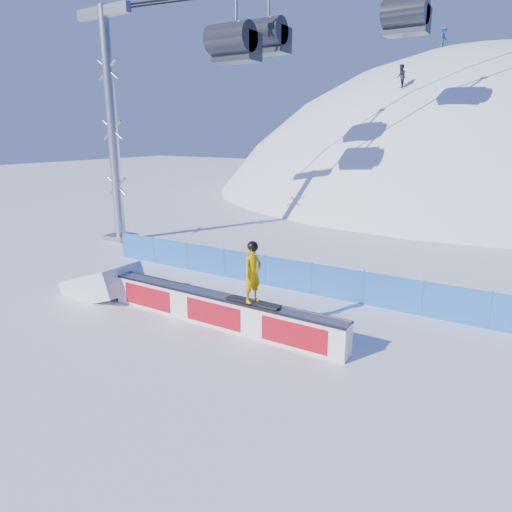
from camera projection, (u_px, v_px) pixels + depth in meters
The scene contains 7 objects.
ground at pixel (275, 346), 12.95m from camera, with size 160.00×160.00×0.00m, color white.
snow_hill at pixel (455, 349), 52.05m from camera, with size 64.00×64.00×64.00m.
safety_fence at pixel (337, 283), 16.47m from camera, with size 22.05×0.05×1.30m.
rail_box at pixel (218, 311), 14.19m from camera, with size 8.57×0.63×1.03m.
snow_ramp at pixel (104, 294), 17.08m from camera, with size 2.68×1.79×1.00m, color white, non-canonical shape.
snowboarder at pixel (253, 273), 13.16m from camera, with size 1.79×0.70×1.87m.
distant_skiers at pixel (500, 55), 34.03m from camera, with size 15.09×12.54×6.24m.
Camera 1 is at (5.80, -10.31, 5.87)m, focal length 32.00 mm.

